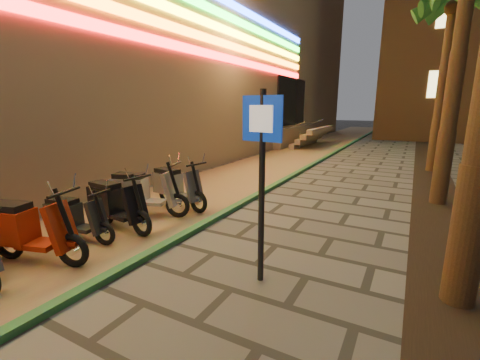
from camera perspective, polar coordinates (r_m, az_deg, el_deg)
The scene contains 12 objects.
ground at distance 4.67m, azimuth -16.74°, elevation -20.28°, with size 120.00×120.00×0.00m, color #474442.
parking_strip at distance 14.03m, azimuth 5.02°, elevation 2.60°, with size 3.40×60.00×0.01m, color #8C7251.
green_curb at distance 13.45m, azimuth 11.68°, elevation 2.12°, with size 0.18×60.00×0.10m, color #256535.
planting_strip at distance 8.10m, azimuth 32.25°, elevation -7.15°, with size 1.20×40.00×0.02m, color black.
mall_building at distance 22.86m, azimuth -28.84°, elevation 24.01°, with size 24.23×44.00×15.00m.
palm_d at distance 15.08m, azimuth 33.65°, elevation 24.09°, with size 2.97×3.02×7.16m.
pedestrian_sign at distance 4.39m, azimuth 3.89°, elevation 3.20°, with size 0.60×0.12×2.74m.
scooter_5 at distance 6.34m, azimuth -33.97°, elevation -7.30°, with size 1.83×0.93×1.30m.
scooter_6 at distance 6.90m, azimuth -27.51°, elevation -5.93°, with size 1.50×0.62×1.05m.
scooter_7 at distance 7.21m, azimuth -21.48°, elevation -3.88°, with size 1.77×0.65×1.25m.
scooter_8 at distance 7.83m, azimuth -17.11°, elevation -2.05°, with size 1.84×0.99×1.31m.
scooter_9 at distance 8.32m, azimuth -11.51°, elevation -1.04°, with size 1.78×0.76×1.25m.
Camera 1 is at (2.89, -2.67, 2.52)m, focal length 24.00 mm.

